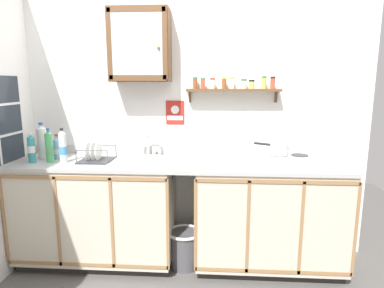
# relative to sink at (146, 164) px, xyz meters

# --- Properties ---
(floor) EXTENTS (5.88, 5.88, 0.00)m
(floor) POSITION_rel_sink_xyz_m (0.28, -0.39, -0.92)
(floor) COLOR #565451
(floor) RESTS_ON ground
(back_wall) EXTENTS (3.48, 0.07, 2.56)m
(back_wall) POSITION_rel_sink_xyz_m (0.28, 0.29, 0.37)
(back_wall) COLOR white
(back_wall) RESTS_ON ground
(lower_cabinet_run) EXTENTS (1.39, 0.61, 0.92)m
(lower_cabinet_run) POSITION_rel_sink_xyz_m (-0.45, -0.04, -0.46)
(lower_cabinet_run) COLOR black
(lower_cabinet_run) RESTS_ON ground
(lower_cabinet_run_right) EXTENTS (1.27, 0.61, 0.92)m
(lower_cabinet_run_right) POSITION_rel_sink_xyz_m (1.08, -0.04, -0.46)
(lower_cabinet_run_right) COLOR black
(lower_cabinet_run_right) RESTS_ON ground
(countertop) EXTENTS (2.84, 0.64, 0.03)m
(countertop) POSITION_rel_sink_xyz_m (0.28, -0.04, 0.02)
(countertop) COLOR #B2B2AD
(countertop) RESTS_ON lower_cabinet_run
(backsplash) EXTENTS (2.84, 0.02, 0.08)m
(backsplash) POSITION_rel_sink_xyz_m (0.28, 0.25, 0.07)
(backsplash) COLOR #B2B2AD
(backsplash) RESTS_ON countertop
(sink) EXTENTS (0.58, 0.44, 0.43)m
(sink) POSITION_rel_sink_xyz_m (0.00, 0.00, 0.00)
(sink) COLOR silver
(sink) RESTS_ON countertop
(hot_plate_stove) EXTENTS (0.36, 0.31, 0.07)m
(hot_plate_stove) POSITION_rel_sink_xyz_m (1.25, -0.02, 0.06)
(hot_plate_stove) COLOR silver
(hot_plate_stove) RESTS_ON countertop
(saucepan) EXTENTS (0.29, 0.20, 0.10)m
(saucepan) POSITION_rel_sink_xyz_m (1.15, 0.00, 0.15)
(saucepan) COLOR silver
(saucepan) RESTS_ON hot_plate_stove
(bottle_soda_green_0) EXTENTS (0.06, 0.06, 0.30)m
(bottle_soda_green_0) POSITION_rel_sink_xyz_m (-0.82, -0.11, 0.16)
(bottle_soda_green_0) COLOR #4CB266
(bottle_soda_green_0) RESTS_ON countertop
(bottle_detergent_teal_1) EXTENTS (0.06, 0.06, 0.26)m
(bottle_detergent_teal_1) POSITION_rel_sink_xyz_m (-0.96, -0.14, 0.15)
(bottle_detergent_teal_1) COLOR teal
(bottle_detergent_teal_1) RESTS_ON countertop
(bottle_opaque_white_2) EXTENTS (0.09, 0.09, 0.33)m
(bottle_opaque_white_2) POSITION_rel_sink_xyz_m (-0.95, 0.02, 0.18)
(bottle_opaque_white_2) COLOR white
(bottle_opaque_white_2) RESTS_ON countertop
(bottle_water_clear_3) EXTENTS (0.06, 0.06, 0.30)m
(bottle_water_clear_3) POSITION_rel_sink_xyz_m (-0.69, -0.13, 0.16)
(bottle_water_clear_3) COLOR silver
(bottle_water_clear_3) RESTS_ON countertop
(bottle_water_blue_4) EXTENTS (0.08, 0.08, 0.23)m
(bottle_water_blue_4) POSITION_rel_sink_xyz_m (-0.81, 0.01, 0.13)
(bottle_water_blue_4) COLOR #8CB7E0
(bottle_water_blue_4) RESTS_ON countertop
(dish_rack) EXTENTS (0.29, 0.27, 0.17)m
(dish_rack) POSITION_rel_sink_xyz_m (-0.44, -0.06, 0.07)
(dish_rack) COLOR #333338
(dish_rack) RESTS_ON countertop
(wall_cabinet) EXTENTS (0.53, 0.27, 0.62)m
(wall_cabinet) POSITION_rel_sink_xyz_m (-0.06, 0.14, 1.03)
(wall_cabinet) COLOR brown
(spice_shelf) EXTENTS (0.84, 0.14, 0.23)m
(spice_shelf) POSITION_rel_sink_xyz_m (0.77, 0.20, 0.66)
(spice_shelf) COLOR brown
(warning_sign) EXTENTS (0.17, 0.01, 0.22)m
(warning_sign) POSITION_rel_sink_xyz_m (0.23, 0.26, 0.43)
(warning_sign) COLOR #B2261E
(trash_bin) EXTENTS (0.31, 0.31, 0.33)m
(trash_bin) POSITION_rel_sink_xyz_m (0.35, -0.08, -0.75)
(trash_bin) COLOR #4C4C51
(trash_bin) RESTS_ON ground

